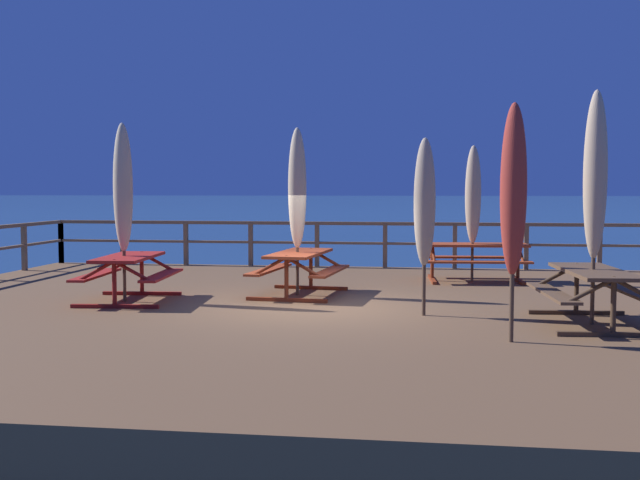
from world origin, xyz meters
The scene contains 13 objects.
ground_plane centered at (0.00, 0.00, 0.00)m, with size 600.00×600.00×0.00m, color navy.
wooden_deck centered at (0.00, 0.00, 0.37)m, with size 15.06×12.86×0.74m, color brown.
railing_waterside_far centered at (0.00, 6.28, 1.48)m, with size 14.86×0.10×1.09m.
picnic_table_front_left centered at (4.10, -1.11, 1.30)m, with size 1.55×2.20×0.78m.
picnic_table_front_right centered at (-0.41, 1.27, 1.30)m, with size 1.59×2.14×0.78m.
picnic_table_mid_right centered at (-3.10, 0.13, 1.29)m, with size 1.56×2.00×0.78m.
picnic_table_mid_left centered at (2.78, 3.82, 1.30)m, with size 2.18×1.54×0.78m.
patio_umbrella_tall_front centered at (4.09, -1.07, 2.78)m, with size 0.32×0.32×3.22m.
patio_umbrella_tall_back_right centered at (-0.44, 1.25, 2.61)m, with size 0.32×0.32×2.94m.
patio_umbrella_tall_mid_right centered at (-3.17, 0.10, 2.62)m, with size 0.32×0.32×2.96m.
patio_umbrella_short_mid centered at (2.72, 3.77, 2.48)m, with size 0.32×0.32×2.75m.
patio_umbrella_short_front centered at (1.78, -0.64, 2.40)m, with size 0.32×0.32×2.62m.
patio_umbrella_tall_mid_left centered at (2.85, -2.50, 2.59)m, with size 0.32×0.32×2.91m.
Camera 1 is at (1.83, -12.06, 2.60)m, focal length 43.25 mm.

